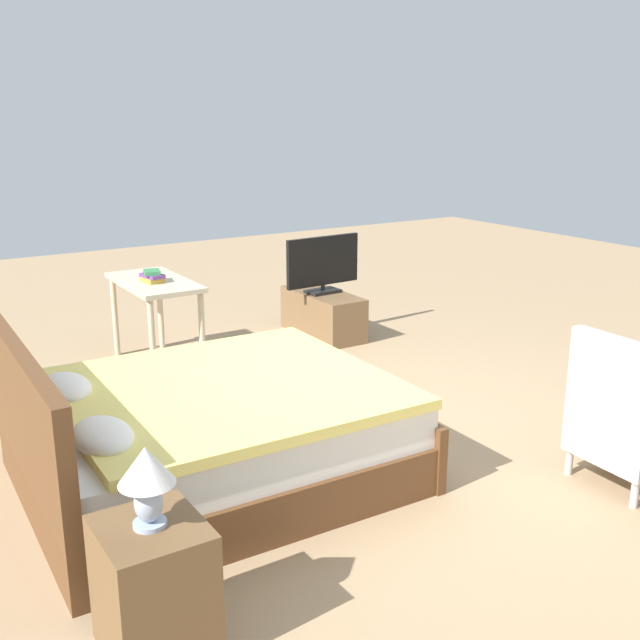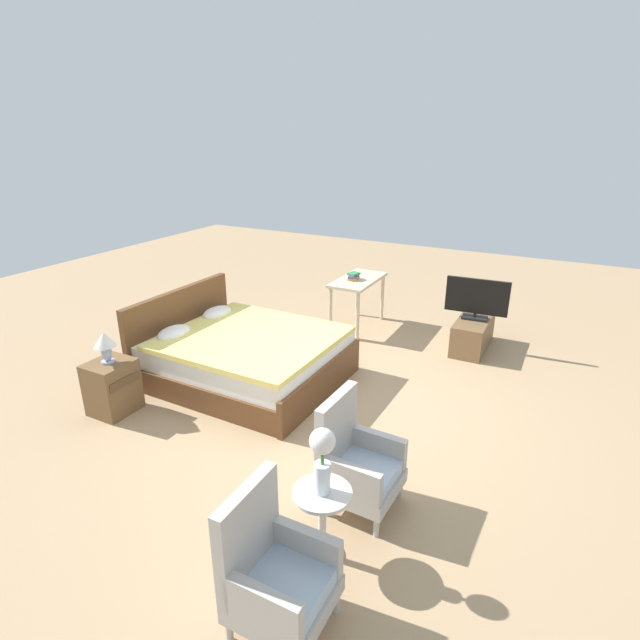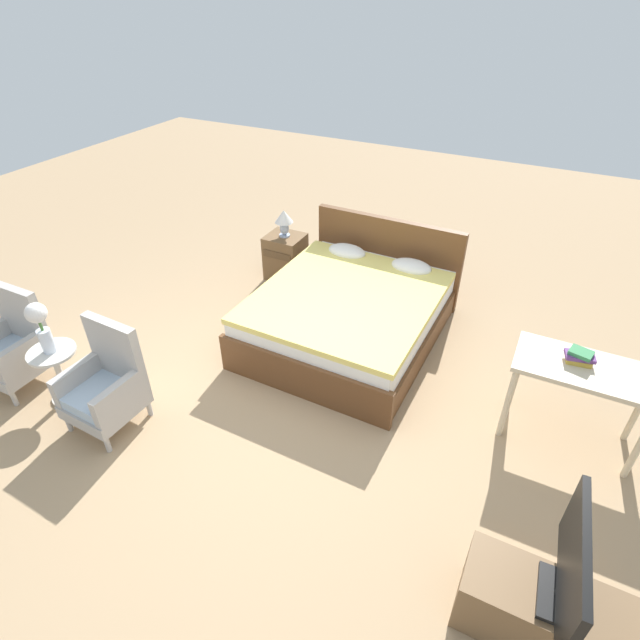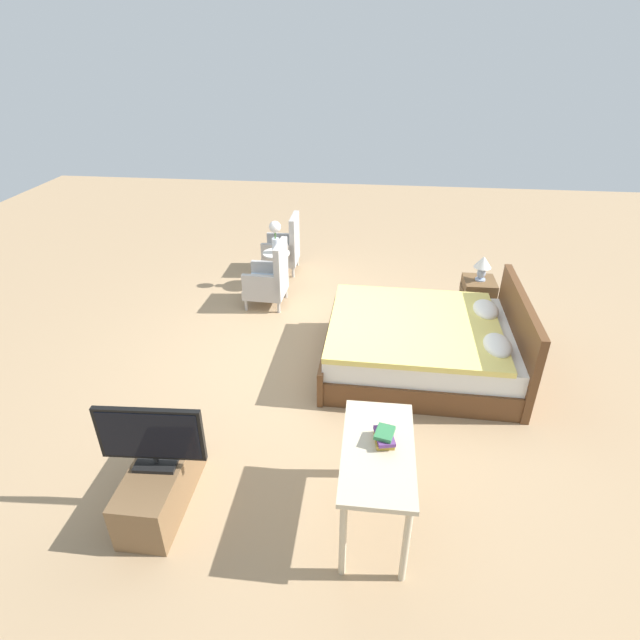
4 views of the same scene
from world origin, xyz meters
name	(u,v)px [view 3 (image 3 of 4)]	position (x,y,z in m)	size (l,w,h in m)	color
ground_plane	(297,402)	(0.00, 0.00, 0.00)	(16.00, 16.00, 0.00)	#A38460
bed	(351,312)	(0.02, 1.15, 0.30)	(1.77, 2.12, 0.96)	brown
armchair_by_window_left	(14,347)	(-2.47, -0.88, 0.37)	(0.54, 0.54, 0.92)	#ADA8A3
armchair_by_window_right	(107,386)	(-1.31, -0.88, 0.37)	(0.56, 0.56, 0.92)	#ADA8A3
side_table	(58,369)	(-1.89, -0.89, 0.34)	(0.40, 0.40, 0.54)	beige
flower_vase	(40,323)	(-1.89, -0.89, 0.84)	(0.17, 0.17, 0.48)	silver
nightstand	(286,257)	(-1.22, 1.92, 0.28)	(0.44, 0.41, 0.56)	brown
table_lamp	(284,219)	(-1.22, 1.92, 0.78)	(0.22, 0.22, 0.33)	#9EADC6
tv_stand	(546,616)	(2.19, -1.05, 0.21)	(0.96, 0.40, 0.42)	brown
tv_flatscreen	(572,569)	(2.19, -1.05, 0.71)	(0.22, 0.81, 0.55)	black
vanity_desk	(584,379)	(2.17, 0.64, 0.64)	(1.04, 0.52, 0.75)	beige
book_stack	(580,357)	(2.09, 0.68, 0.80)	(0.23, 0.17, 0.10)	#B79333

